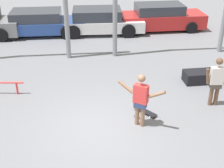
{
  "coord_description": "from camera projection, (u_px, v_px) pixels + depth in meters",
  "views": [
    {
      "loc": [
        -0.47,
        -7.42,
        5.37
      ],
      "look_at": [
        0.45,
        1.31,
        0.74
      ],
      "focal_mm": 50.0,
      "sensor_mm": 36.0,
      "label": 1
    }
  ],
  "objects": [
    {
      "name": "ground_plane",
      "position": [
        101.0,
        128.0,
        9.07
      ],
      "size": [
        36.0,
        36.0,
        0.0
      ],
      "primitive_type": "plane",
      "color": "slate"
    },
    {
      "name": "skateboarder",
      "position": [
        141.0,
        98.0,
        8.8
      ],
      "size": [
        1.25,
        0.88,
        1.64
      ],
      "rotation": [
        0.0,
        0.0,
        -0.59
      ],
      "color": "#8C664C",
      "rests_on": "ground_plane"
    },
    {
      "name": "skateboard",
      "position": [
        145.0,
        111.0,
        9.76
      ],
      "size": [
        0.67,
        0.78,
        0.08
      ],
      "rotation": [
        0.0,
        0.0,
        -0.91
      ],
      "color": "black",
      "rests_on": "ground_plane"
    },
    {
      "name": "grind_box",
      "position": [
        222.0,
        75.0,
        11.68
      ],
      "size": [
        2.96,
        0.72,
        0.43
      ],
      "primitive_type": "cube",
      "rotation": [
        0.0,
        0.0,
        0.03
      ],
      "color": "black",
      "rests_on": "ground_plane"
    },
    {
      "name": "parked_car_blue",
      "position": [
        40.0,
        23.0,
        16.22
      ],
      "size": [
        4.6,
        1.96,
        1.28
      ],
      "rotation": [
        0.0,
        0.0,
        -0.01
      ],
      "color": "#284793",
      "rests_on": "ground_plane"
    },
    {
      "name": "parked_car_white",
      "position": [
        99.0,
        21.0,
        16.44
      ],
      "size": [
        4.58,
        2.08,
        1.3
      ],
      "rotation": [
        0.0,
        0.0,
        -0.04
      ],
      "color": "white",
      "rests_on": "ground_plane"
    },
    {
      "name": "parked_car_red",
      "position": [
        161.0,
        17.0,
        16.94
      ],
      "size": [
        4.58,
        1.92,
        1.4
      ],
      "rotation": [
        0.0,
        0.0,
        0.02
      ],
      "color": "red",
      "rests_on": "ground_plane"
    },
    {
      "name": "bystander",
      "position": [
        216.0,
        80.0,
        9.81
      ],
      "size": [
        0.75,
        0.23,
        1.65
      ],
      "rotation": [
        0.0,
        0.0,
        3.08
      ],
      "color": "brown",
      "rests_on": "ground_plane"
    }
  ]
}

